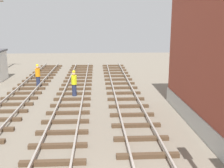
{
  "coord_description": "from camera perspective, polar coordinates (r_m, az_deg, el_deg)",
  "views": [
    {
      "loc": [
        -0.93,
        -6.53,
        5.24
      ],
      "look_at": [
        -0.05,
        8.73,
        1.73
      ],
      "focal_mm": 43.82,
      "sensor_mm": 36.0,
      "label": 1
    }
  ],
  "objects": [
    {
      "name": "track_worker_distant",
      "position": [
        23.15,
        -15.21,
        1.73
      ],
      "size": [
        0.4,
        0.4,
        1.87
      ],
      "color": "#262D4C",
      "rests_on": "ground"
    },
    {
      "name": "track_worker_foreground",
      "position": [
        19.7,
        -7.91,
        0.16
      ],
      "size": [
        0.4,
        0.4,
        1.87
      ],
      "color": "#262D4C",
      "rests_on": "ground"
    }
  ]
}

